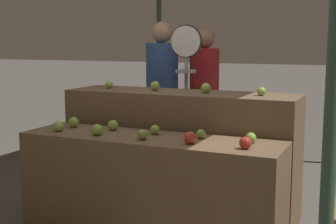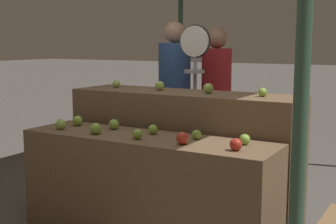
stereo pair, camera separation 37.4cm
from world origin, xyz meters
The scene contains 19 objects.
display_counter_front centered at (0.00, 0.00, 0.40)m, with size 2.02×0.55×0.79m, color brown.
display_counter_back centered at (0.00, 0.60, 0.54)m, with size 2.02×0.55×1.08m, color brown.
apple_front_0 centered at (-0.76, -0.11, 0.84)m, with size 0.09×0.09×0.09m, color #8EB247.
apple_front_1 centered at (-0.38, -0.12, 0.84)m, with size 0.09×0.09×0.09m, color #84AD3D.
apple_front_2 centered at (0.00, -0.11, 0.83)m, with size 0.08×0.08×0.08m, color #7AA338.
apple_front_3 centered at (0.37, -0.10, 0.84)m, with size 0.09×0.09×0.09m, color red.
apple_front_4 centered at (0.76, -0.10, 0.84)m, with size 0.08×0.08×0.08m, color #AD281E.
apple_front_5 centered at (-0.75, 0.10, 0.84)m, with size 0.09×0.09×0.09m, color #84AD3D.
apple_front_6 centered at (-0.38, 0.12, 0.84)m, with size 0.08×0.08×0.08m, color #84AD3D.
apple_front_7 centered at (0.00, 0.10, 0.83)m, with size 0.08×0.08×0.08m, color #84AD3D.
apple_front_8 centered at (0.38, 0.10, 0.83)m, with size 0.07×0.07×0.07m, color #7AA338.
apple_front_9 centered at (0.75, 0.10, 0.83)m, with size 0.08×0.08×0.08m, color #84AD3D.
apple_back_0 centered at (-0.72, 0.61, 1.11)m, with size 0.07×0.07×0.07m, color #8EB247.
apple_back_1 centered at (-0.25, 0.61, 1.12)m, with size 0.08×0.08×0.08m, color #8EB247.
apple_back_2 centered at (0.23, 0.60, 1.12)m, with size 0.08×0.08×0.08m, color #8EB247.
apple_back_3 centered at (0.70, 0.59, 1.11)m, with size 0.07×0.07×0.07m, color #7AA338.
produce_scale centered at (-0.17, 1.13, 1.23)m, with size 0.32×0.20×1.67m.
person_vendor_at_scale centered at (-0.59, 1.48, 1.00)m, with size 0.35×0.35×1.72m.
person_customer_left centered at (-0.15, 1.60, 0.97)m, with size 0.43×0.43×1.65m.
Camera 2 is at (1.88, -2.90, 1.49)m, focal length 50.00 mm.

